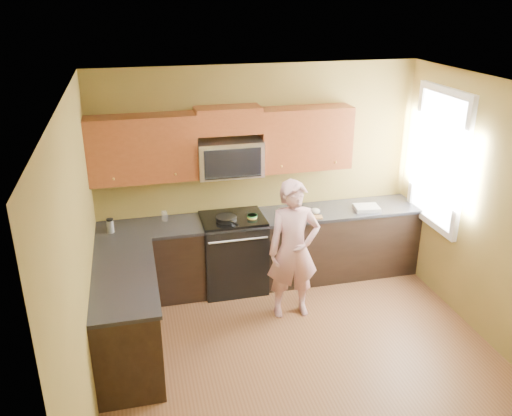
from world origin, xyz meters
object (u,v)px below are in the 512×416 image
object	(u,v)px
butter_tub	(252,220)
woman	(293,250)
frying_pan	(226,221)
stove	(233,252)
microwave	(230,175)
travel_mug	(111,232)

from	to	relation	value
butter_tub	woman	bearing A→B (deg)	-64.66
frying_pan	butter_tub	distance (m)	0.32
frying_pan	stove	bearing A→B (deg)	21.95
microwave	travel_mug	distance (m)	1.52
butter_tub	travel_mug	world-z (taller)	travel_mug
travel_mug	frying_pan	bearing A→B (deg)	-2.24
stove	butter_tub	xyz separation A→B (m)	(0.22, -0.08, 0.45)
microwave	frying_pan	size ratio (longest dim) A/B	1.76
woman	frying_pan	world-z (taller)	woman
stove	woman	xyz separation A→B (m)	(0.54, -0.74, 0.33)
stove	woman	bearing A→B (deg)	-54.00
woman	butter_tub	bearing A→B (deg)	118.27
microwave	woman	world-z (taller)	microwave
stove	travel_mug	bearing A→B (deg)	-178.67
woman	butter_tub	xyz separation A→B (m)	(-0.31, 0.66, 0.11)
butter_tub	stove	bearing A→B (deg)	160.67
frying_pan	microwave	bearing A→B (deg)	45.58
stove	frying_pan	distance (m)	0.49
microwave	frying_pan	world-z (taller)	microwave
woman	butter_tub	world-z (taller)	woman
frying_pan	travel_mug	bearing A→B (deg)	157.02
woman	frying_pan	size ratio (longest dim) A/B	3.74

